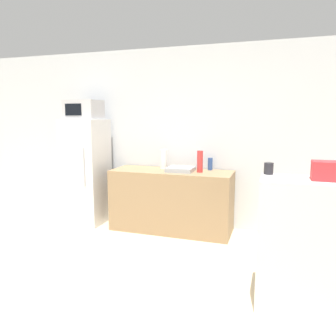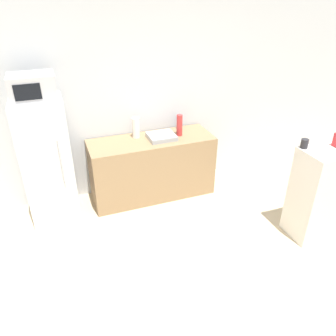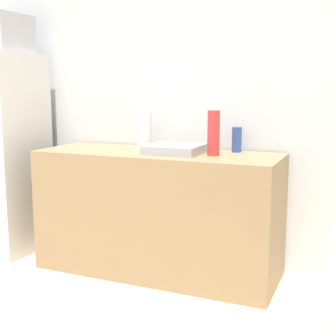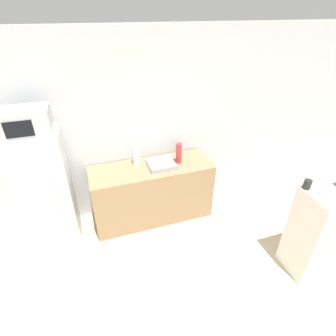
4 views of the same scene
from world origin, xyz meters
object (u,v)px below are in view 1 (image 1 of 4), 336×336
(microwave, at_px, (84,110))
(bottle_short, at_px, (210,164))
(paper_towel_roll, at_px, (164,159))
(jar, at_px, (269,168))
(basket, at_px, (330,171))
(bottle_tall, at_px, (200,161))
(refrigerator, at_px, (86,172))

(microwave, relative_size, bottle_short, 2.78)
(paper_towel_roll, bearing_deg, jar, -44.94)
(microwave, height_order, basket, microwave)
(bottle_tall, height_order, paper_towel_roll, bottle_tall)
(microwave, xyz_separation_m, bottle_tall, (1.76, 0.04, -0.70))
(microwave, bearing_deg, jar, -25.96)
(refrigerator, xyz_separation_m, paper_towel_roll, (1.18, 0.19, 0.22))
(microwave, bearing_deg, basket, -24.64)
(microwave, xyz_separation_m, basket, (3.15, -1.44, -0.52))
(refrigerator, height_order, paper_towel_roll, refrigerator)
(bottle_short, xyz_separation_m, jar, (0.82, -1.57, 0.22))
(microwave, relative_size, jar, 4.68)
(bottle_tall, distance_m, paper_towel_roll, 0.59)
(refrigerator, relative_size, bottle_short, 9.05)
(bottle_short, distance_m, paper_towel_roll, 0.68)
(refrigerator, bearing_deg, bottle_short, 8.15)
(refrigerator, distance_m, microwave, 0.93)
(microwave, bearing_deg, bottle_short, 8.19)
(bottle_tall, relative_size, jar, 2.86)
(bottle_tall, distance_m, jar, 1.64)
(basket, distance_m, jar, 0.49)
(refrigerator, distance_m, bottle_tall, 1.77)
(microwave, xyz_separation_m, jar, (2.68, -1.30, -0.54))
(bottle_short, relative_size, jar, 1.68)
(microwave, relative_size, basket, 1.75)
(basket, bearing_deg, paper_towel_roll, 140.29)
(bottle_tall, bearing_deg, basket, -46.90)
(bottle_tall, xyz_separation_m, paper_towel_roll, (-0.57, 0.15, -0.01))
(basket, bearing_deg, refrigerator, 155.34)
(microwave, xyz_separation_m, bottle_short, (1.85, 0.27, -0.76))
(bottle_short, bearing_deg, basket, -52.91)
(bottle_tall, relative_size, bottle_short, 1.70)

